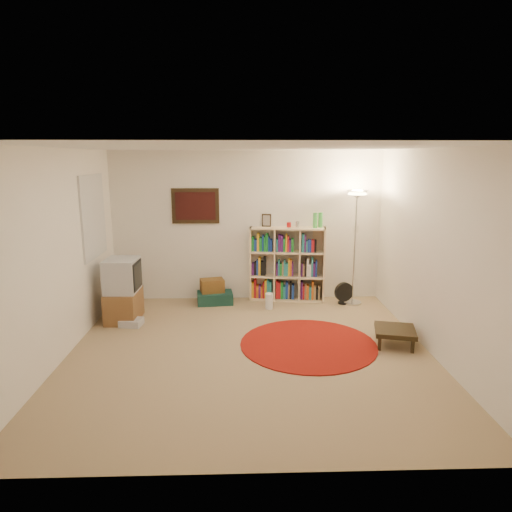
{
  "coord_description": "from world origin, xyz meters",
  "views": [
    {
      "loc": [
        -0.09,
        -5.33,
        2.39
      ],
      "look_at": [
        0.1,
        0.6,
        1.1
      ],
      "focal_mm": 32.0,
      "sensor_mm": 36.0,
      "label": 1
    }
  ],
  "objects_px": {
    "tv_stand": "(123,291)",
    "suitcase": "(215,298)",
    "bookshelf": "(286,265)",
    "floor_fan": "(344,293)",
    "floor_lamp": "(356,210)",
    "side_table": "(395,331)"
  },
  "relations": [
    {
      "from": "bookshelf",
      "to": "floor_lamp",
      "type": "height_order",
      "value": "floor_lamp"
    },
    {
      "from": "tv_stand",
      "to": "suitcase",
      "type": "height_order",
      "value": "tv_stand"
    },
    {
      "from": "suitcase",
      "to": "side_table",
      "type": "relative_size",
      "value": 1.02
    },
    {
      "from": "bookshelf",
      "to": "side_table",
      "type": "height_order",
      "value": "bookshelf"
    },
    {
      "from": "suitcase",
      "to": "side_table",
      "type": "distance_m",
      "value": 3.03
    },
    {
      "from": "floor_lamp",
      "to": "floor_fan",
      "type": "distance_m",
      "value": 1.39
    },
    {
      "from": "floor_lamp",
      "to": "floor_fan",
      "type": "relative_size",
      "value": 5.12
    },
    {
      "from": "tv_stand",
      "to": "suitcase",
      "type": "relative_size",
      "value": 1.52
    },
    {
      "from": "side_table",
      "to": "floor_lamp",
      "type": "bearing_deg",
      "value": 94.46
    },
    {
      "from": "bookshelf",
      "to": "floor_fan",
      "type": "distance_m",
      "value": 1.07
    },
    {
      "from": "floor_lamp",
      "to": "floor_fan",
      "type": "bearing_deg",
      "value": -174.16
    },
    {
      "from": "floor_lamp",
      "to": "suitcase",
      "type": "distance_m",
      "value": 2.72
    },
    {
      "from": "floor_lamp",
      "to": "suitcase",
      "type": "height_order",
      "value": "floor_lamp"
    },
    {
      "from": "suitcase",
      "to": "bookshelf",
      "type": "bearing_deg",
      "value": 2.77
    },
    {
      "from": "floor_fan",
      "to": "side_table",
      "type": "bearing_deg",
      "value": -96.63
    },
    {
      "from": "bookshelf",
      "to": "suitcase",
      "type": "bearing_deg",
      "value": -163.35
    },
    {
      "from": "floor_lamp",
      "to": "tv_stand",
      "type": "bearing_deg",
      "value": -169.54
    },
    {
      "from": "floor_lamp",
      "to": "side_table",
      "type": "distance_m",
      "value": 2.21
    },
    {
      "from": "bookshelf",
      "to": "tv_stand",
      "type": "height_order",
      "value": "bookshelf"
    },
    {
      "from": "bookshelf",
      "to": "floor_lamp",
      "type": "bearing_deg",
      "value": -6.96
    },
    {
      "from": "floor_lamp",
      "to": "tv_stand",
      "type": "height_order",
      "value": "floor_lamp"
    },
    {
      "from": "suitcase",
      "to": "side_table",
      "type": "xyz_separation_m",
      "value": [
        2.43,
        -1.82,
        0.1
      ]
    }
  ]
}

